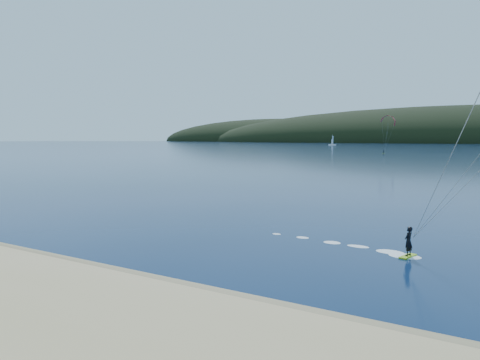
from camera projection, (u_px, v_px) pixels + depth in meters
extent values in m
plane|color=#081C3C|center=(83.00, 318.00, 18.20)|extent=(1800.00, 1800.00, 0.00)
cube|color=#80684A|center=(156.00, 286.00, 22.04)|extent=(220.00, 2.50, 0.10)
ellipsoid|color=black|center=(452.00, 143.00, 659.70)|extent=(840.00, 280.00, 110.00)
ellipsoid|color=black|center=(273.00, 141.00, 878.88)|extent=(520.00, 220.00, 90.00)
cube|color=#91BE16|center=(408.00, 256.00, 27.49)|extent=(0.89, 1.58, 0.09)
imported|color=black|center=(408.00, 241.00, 27.40)|extent=(0.62, 0.77, 1.85)
cube|color=#91BE16|center=(384.00, 153.00, 207.70)|extent=(1.01, 1.40, 0.08)
imported|color=black|center=(384.00, 152.00, 207.61)|extent=(0.93, 1.01, 1.67)
cylinder|color=gray|center=(386.00, 137.00, 203.11)|extent=(0.02, 0.02, 14.86)
cube|color=white|center=(332.00, 145.00, 432.37)|extent=(7.62, 3.43, 1.29)
cylinder|color=white|center=(332.00, 140.00, 431.89)|extent=(0.18, 0.18, 10.11)
cube|color=white|center=(333.00, 140.00, 432.96)|extent=(0.40, 2.37, 7.35)
cube|color=white|center=(332.00, 142.00, 430.78)|extent=(0.32, 1.83, 4.59)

